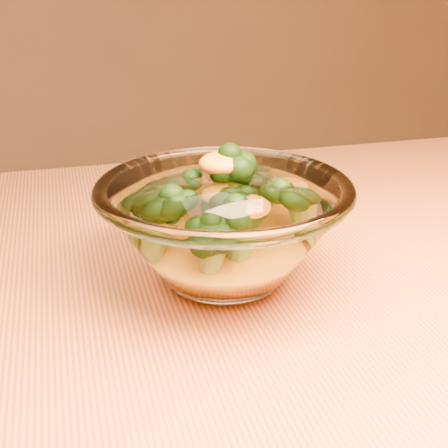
% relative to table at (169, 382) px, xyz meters
% --- Properties ---
extents(table, '(1.20, 0.80, 0.75)m').
position_rel_table_xyz_m(table, '(0.00, 0.00, 0.00)').
color(table, '#D87041').
rests_on(table, ground).
extents(glass_bowl, '(0.23, 0.23, 0.10)m').
position_rel_table_xyz_m(glass_bowl, '(0.06, 0.01, 0.15)').
color(glass_bowl, white).
rests_on(glass_bowl, table).
extents(cheese_sauce, '(0.13, 0.13, 0.04)m').
position_rel_table_xyz_m(cheese_sauce, '(0.06, 0.01, 0.13)').
color(cheese_sauce, orange).
rests_on(cheese_sauce, glass_bowl).
extents(broccoli_heap, '(0.16, 0.15, 0.09)m').
position_rel_table_xyz_m(broccoli_heap, '(0.06, 0.02, 0.17)').
color(broccoli_heap, black).
rests_on(broccoli_heap, cheese_sauce).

